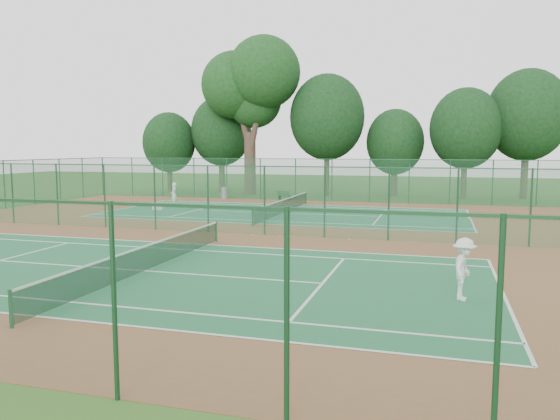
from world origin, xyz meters
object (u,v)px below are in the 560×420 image
object	(u,v)px
kit_bag	(158,208)
big_tree	(251,84)
trash_bin	(224,193)
player_far	(174,195)
bench	(284,196)
player_near	(464,269)

from	to	relation	value
kit_bag	big_tree	size ratio (longest dim) A/B	0.05
trash_bin	big_tree	xyz separation A→B (m)	(0.86, 4.67, 9.69)
player_far	big_tree	world-z (taller)	big_tree
bench	kit_bag	bearing A→B (deg)	-101.51
trash_bin	bench	xyz separation A→B (m)	(5.26, 0.09, -0.09)
player_far	bench	world-z (taller)	player_far
player_near	kit_bag	size ratio (longest dim) A/B	2.38
player_near	bench	xyz separation A→B (m)	(-13.11, 27.27, -0.50)
player_far	big_tree	bearing A→B (deg)	155.90
player_far	trash_bin	distance (m)	6.99
player_near	big_tree	world-z (taller)	big_tree
trash_bin	big_tree	bearing A→B (deg)	79.52
bench	kit_bag	xyz separation A→B (m)	(-6.69, -9.05, -0.27)
player_far	kit_bag	bearing A→B (deg)	-18.54
big_tree	trash_bin	bearing A→B (deg)	-100.48
player_near	player_far	size ratio (longest dim) A/B	1.01
bench	kit_bag	size ratio (longest dim) A/B	1.75
player_near	bench	world-z (taller)	player_near
big_tree	bench	bearing A→B (deg)	-46.16
player_far	kit_bag	size ratio (longest dim) A/B	2.35
bench	player_near	bearing A→B (deg)	-39.37
player_near	trash_bin	bearing A→B (deg)	45.18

